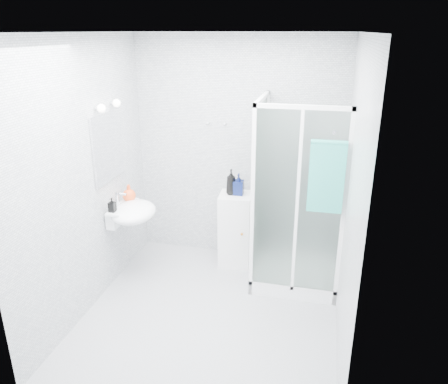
% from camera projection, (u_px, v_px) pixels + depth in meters
% --- Properties ---
extents(room, '(2.40, 2.60, 2.60)m').
position_uv_depth(room, '(210.00, 189.00, 3.84)').
color(room, silver).
rests_on(room, ground).
extents(shower_enclosure, '(0.90, 0.95, 2.00)m').
position_uv_depth(shower_enclosure, '(289.00, 244.00, 4.70)').
color(shower_enclosure, white).
rests_on(shower_enclosure, ground).
extents(wall_basin, '(0.46, 0.56, 0.35)m').
position_uv_depth(wall_basin, '(131.00, 212.00, 4.64)').
color(wall_basin, white).
rests_on(wall_basin, ground).
extents(mirror, '(0.02, 0.60, 0.70)m').
position_uv_depth(mirror, '(108.00, 147.00, 4.43)').
color(mirror, white).
rests_on(mirror, room).
extents(vanity_lights, '(0.10, 0.40, 0.08)m').
position_uv_depth(vanity_lights, '(109.00, 106.00, 4.28)').
color(vanity_lights, silver).
rests_on(vanity_lights, room).
extents(wall_hooks, '(0.23, 0.06, 0.03)m').
position_uv_depth(wall_hooks, '(216.00, 124.00, 4.93)').
color(wall_hooks, silver).
rests_on(wall_hooks, room).
extents(storage_cabinet, '(0.39, 0.40, 0.87)m').
position_uv_depth(storage_cabinet, '(235.00, 230.00, 5.07)').
color(storage_cabinet, white).
rests_on(storage_cabinet, ground).
extents(hand_towel, '(0.32, 0.05, 0.68)m').
position_uv_depth(hand_towel, '(327.00, 175.00, 3.93)').
color(hand_towel, teal).
rests_on(hand_towel, shower_enclosure).
extents(shampoo_bottle_a, '(0.13, 0.13, 0.29)m').
position_uv_depth(shampoo_bottle_a, '(231.00, 182.00, 4.88)').
color(shampoo_bottle_a, black).
rests_on(shampoo_bottle_a, storage_cabinet).
extents(shampoo_bottle_b, '(0.11, 0.11, 0.24)m').
position_uv_depth(shampoo_bottle_b, '(239.00, 184.00, 4.88)').
color(shampoo_bottle_b, '#0B1647').
rests_on(shampoo_bottle_b, storage_cabinet).
extents(soap_dispenser_orange, '(0.18, 0.18, 0.19)m').
position_uv_depth(soap_dispenser_orange, '(129.00, 193.00, 4.74)').
color(soap_dispenser_orange, '#F04F1C').
rests_on(soap_dispenser_orange, wall_basin).
extents(soap_dispenser_black, '(0.07, 0.07, 0.15)m').
position_uv_depth(soap_dispenser_black, '(112.00, 205.00, 4.46)').
color(soap_dispenser_black, black).
rests_on(soap_dispenser_black, wall_basin).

